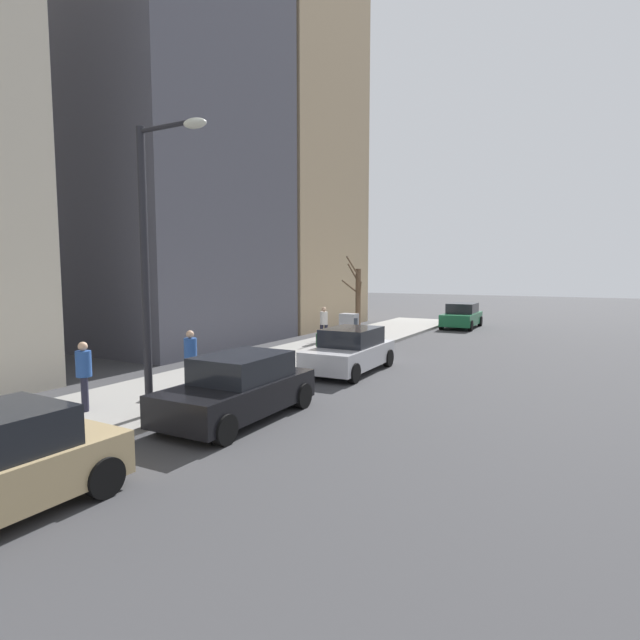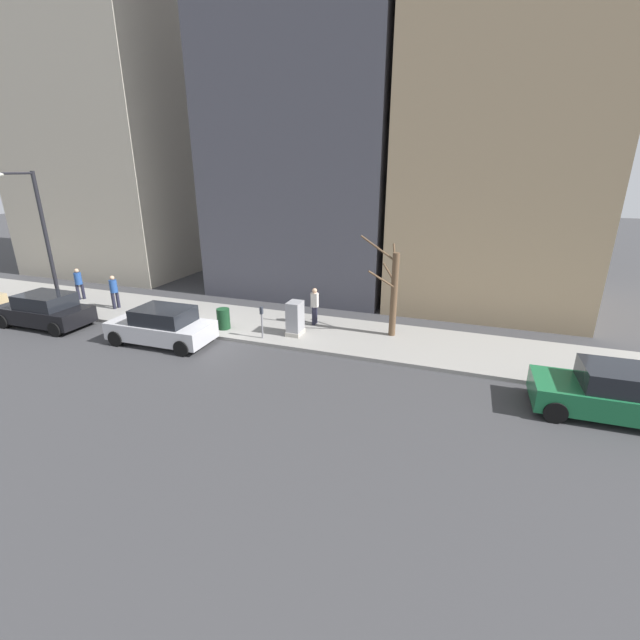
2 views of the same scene
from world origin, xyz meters
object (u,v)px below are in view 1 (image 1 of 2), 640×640
(bare_tree, at_px, (358,299))
(pedestrian_far_corner, at_px, (84,372))
(parked_car_silver, at_px, (350,351))
(office_block_center, at_px, (158,123))
(utility_box, at_px, (349,330))
(streetlamp, at_px, (153,247))
(parked_car_black, at_px, (239,388))
(trash_bin, at_px, (323,345))
(pedestrian_midblock, at_px, (191,356))
(office_tower_left, at_px, (276,143))
(parking_meter, at_px, (356,330))
(pedestrian_near_meter, at_px, (324,322))
(parked_car_green, at_px, (462,316))

(bare_tree, height_order, pedestrian_far_corner, bare_tree)
(parked_car_silver, distance_m, office_block_center, 15.26)
(utility_box, xyz_separation_m, streetlamp, (-1.02, 12.30, 3.17))
(parked_car_black, height_order, streetlamp, streetlamp)
(trash_bin, height_order, office_block_center, office_block_center)
(parked_car_silver, bearing_deg, parked_car_black, 89.79)
(streetlamp, distance_m, pedestrian_midblock, 4.06)
(trash_bin, bearing_deg, office_tower_left, -48.88)
(parked_car_black, height_order, pedestrian_far_corner, pedestrian_far_corner)
(parking_meter, bearing_deg, parked_car_silver, 112.02)
(parked_car_black, distance_m, pedestrian_far_corner, 3.76)
(parked_car_silver, bearing_deg, office_block_center, -13.03)
(pedestrian_far_corner, distance_m, office_block_center, 16.22)
(pedestrian_midblock, distance_m, office_block_center, 14.86)
(pedestrian_near_meter, bearing_deg, streetlamp, -78.76)
(utility_box, height_order, pedestrian_midblock, pedestrian_midblock)
(parked_car_green, height_order, office_block_center, office_block_center)
(parking_meter, bearing_deg, utility_box, -52.37)
(trash_bin, xyz_separation_m, office_tower_left, (9.16, -10.49, 11.11))
(pedestrian_near_meter, height_order, pedestrian_midblock, same)
(pedestrian_far_corner, bearing_deg, pedestrian_near_meter, 129.60)
(parked_car_silver, xyz_separation_m, parked_car_black, (-0.10, 6.30, 0.00))
(utility_box, xyz_separation_m, pedestrian_midblock, (0.30, 9.82, 0.24))
(parked_car_silver, height_order, parked_car_black, same)
(utility_box, height_order, office_tower_left, office_tower_left)
(parking_meter, bearing_deg, office_tower_left, -41.12)
(parked_car_green, height_order, office_tower_left, office_tower_left)
(parked_car_green, relative_size, office_tower_left, 0.18)
(pedestrian_midblock, xyz_separation_m, office_block_center, (8.76, -7.38, 9.47))
(pedestrian_midblock, relative_size, pedestrian_far_corner, 1.00)
(trash_bin, bearing_deg, utility_box, -82.89)
(utility_box, xyz_separation_m, office_block_center, (9.06, 2.44, 9.71))
(office_block_center, bearing_deg, parked_car_silver, 168.12)
(parked_car_black, xyz_separation_m, pedestrian_far_corner, (3.37, 1.63, 0.35))
(parking_meter, height_order, utility_box, utility_box)
(pedestrian_midblock, distance_m, pedestrian_far_corner, 3.02)
(parked_car_silver, bearing_deg, pedestrian_near_meter, -54.60)
(parked_car_green, height_order, parked_car_silver, same)
(parking_meter, distance_m, office_block_center, 13.85)
(parking_meter, distance_m, utility_box, 1.40)
(parked_car_silver, bearing_deg, parked_car_green, -91.80)
(office_block_center, bearing_deg, trash_bin, 175.35)
(pedestrian_near_meter, bearing_deg, utility_box, -12.38)
(parking_meter, xyz_separation_m, pedestrian_far_corner, (1.75, 11.67, 0.11))
(streetlamp, distance_m, bare_tree, 16.38)
(pedestrian_near_meter, relative_size, office_tower_left, 0.07)
(streetlamp, relative_size, office_block_center, 0.31)
(bare_tree, xyz_separation_m, pedestrian_far_corner, (-0.40, 16.56, -0.94))
(parked_car_green, distance_m, pedestrian_midblock, 20.92)
(bare_tree, xyz_separation_m, pedestrian_midblock, (-1.00, 13.60, -0.94))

